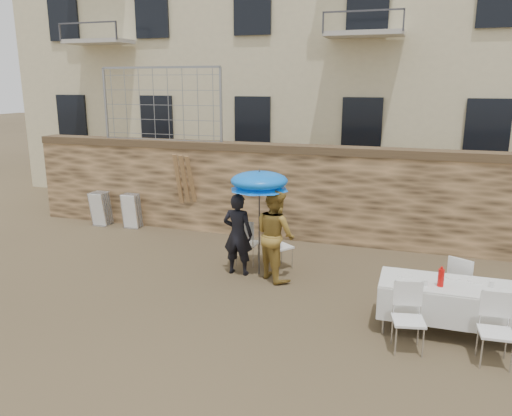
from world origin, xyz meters
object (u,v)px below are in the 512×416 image
(umbrella, at_px, (259,184))
(soda_bottle, at_px, (441,278))
(woman_dress, at_px, (275,235))
(table_chair_front_right, at_px, (496,331))
(table_chair_back, at_px, (463,284))
(table_chair_front_left, at_px, (409,319))
(man_suit, at_px, (238,234))
(banquet_table, at_px, (454,287))
(chair_stack_right, at_px, (134,210))
(couple_chair_left, at_px, (247,242))
(chair_stack_left, at_px, (104,207))
(couple_chair_right, at_px, (280,245))

(umbrella, xyz_separation_m, soda_bottle, (3.24, -1.50, -0.89))
(woman_dress, height_order, table_chair_front_right, woman_dress)
(table_chair_front_right, relative_size, table_chair_back, 1.00)
(table_chair_front_left, bearing_deg, man_suit, 136.95)
(man_suit, height_order, banquet_table, man_suit)
(banquet_table, xyz_separation_m, table_chair_front_right, (0.50, -0.75, -0.25))
(woman_dress, relative_size, banquet_table, 0.83)
(chair_stack_right, bearing_deg, table_chair_front_left, -31.50)
(couple_chair_left, bearing_deg, soda_bottle, 151.42)
(soda_bottle, bearing_deg, couple_chair_left, 151.86)
(table_chair_front_left, xyz_separation_m, table_chair_front_right, (1.10, 0.00, 0.00))
(umbrella, bearing_deg, table_chair_back, -8.53)
(banquet_table, height_order, chair_stack_right, chair_stack_right)
(man_suit, xyz_separation_m, woman_dress, (0.75, 0.00, 0.07))
(table_chair_front_right, bearing_deg, soda_bottle, 135.61)
(table_chair_front_left, bearing_deg, chair_stack_left, 140.14)
(couple_chair_left, distance_m, soda_bottle, 4.15)
(table_chair_back, distance_m, chair_stack_left, 9.02)
(couple_chair_left, relative_size, chair_stack_left, 1.04)
(couple_chair_left, relative_size, chair_stack_right, 1.04)
(table_chair_front_left, xyz_separation_m, chair_stack_right, (-6.92, 4.24, -0.02))
(table_chair_front_left, height_order, chair_stack_left, table_chair_front_left)
(man_suit, bearing_deg, chair_stack_right, -31.86)
(umbrella, xyz_separation_m, chair_stack_left, (-4.98, 2.14, -1.33))
(chair_stack_right, bearing_deg, couple_chair_left, -24.71)
(banquet_table, bearing_deg, chair_stack_left, 157.49)
(couple_chair_right, relative_size, soda_bottle, 3.69)
(banquet_table, bearing_deg, man_suit, 162.02)
(woman_dress, xyz_separation_m, table_chair_front_right, (3.59, -2.00, -0.39))
(soda_bottle, bearing_deg, chair_stack_left, 156.11)
(table_chair_front_left, bearing_deg, couple_chair_right, 123.51)
(man_suit, height_order, woman_dress, woman_dress)
(banquet_table, height_order, table_chair_front_left, table_chair_front_left)
(woman_dress, distance_m, chair_stack_right, 4.98)
(man_suit, height_order, umbrella, umbrella)
(umbrella, xyz_separation_m, table_chair_front_left, (2.84, -2.10, -1.31))
(umbrella, height_order, banquet_table, umbrella)
(umbrella, height_order, chair_stack_left, umbrella)
(umbrella, bearing_deg, banquet_table, -21.38)
(umbrella, height_order, chair_stack_right, umbrella)
(woman_dress, height_order, chair_stack_left, woman_dress)
(couple_chair_left, relative_size, couple_chair_right, 1.00)
(umbrella, distance_m, table_chair_back, 3.90)
(man_suit, relative_size, banquet_table, 0.76)
(table_chair_front_right, height_order, table_chair_back, same)
(soda_bottle, bearing_deg, banquet_table, 36.87)
(couple_chair_right, xyz_separation_m, table_chair_back, (3.34, -1.00, 0.00))
(chair_stack_right, bearing_deg, umbrella, -27.72)
(table_chair_front_left, height_order, table_chair_front_right, same)
(chair_stack_left, relative_size, chair_stack_right, 1.00)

